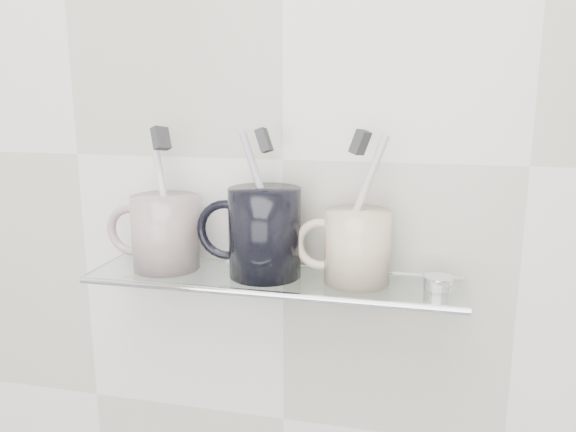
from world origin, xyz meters
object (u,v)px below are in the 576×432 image
(mug_left, at_px, (165,232))
(shelf_glass, at_px, (272,280))
(mug_center, at_px, (265,232))
(mug_right, at_px, (357,247))

(mug_left, bearing_deg, shelf_glass, -3.80)
(shelf_glass, xyz_separation_m, mug_center, (-0.01, 0.00, 0.06))
(mug_right, bearing_deg, mug_center, 174.44)
(mug_right, bearing_deg, mug_left, 174.44)
(mug_left, xyz_separation_m, mug_center, (0.14, 0.00, 0.01))
(mug_left, height_order, mug_right, mug_left)
(mug_right, bearing_deg, shelf_glass, 177.00)
(shelf_glass, bearing_deg, mug_left, 178.14)
(shelf_glass, relative_size, mug_right, 5.26)
(shelf_glass, relative_size, mug_left, 4.86)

